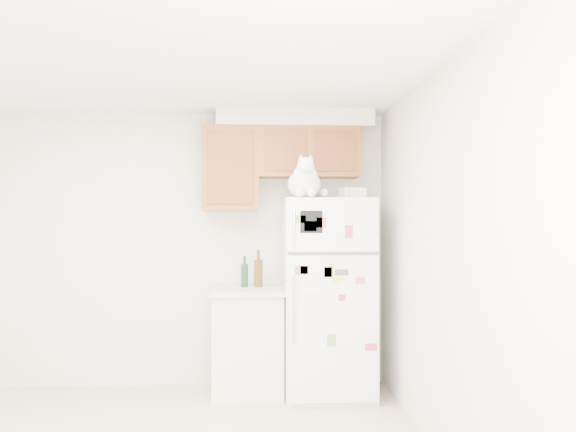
{
  "coord_description": "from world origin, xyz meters",
  "views": [
    {
      "loc": [
        0.7,
        -3.65,
        1.5
      ],
      "look_at": [
        1.0,
        1.55,
        1.55
      ],
      "focal_mm": 38.0,
      "sensor_mm": 36.0,
      "label": 1
    }
  ],
  "objects": [
    {
      "name": "base_counter",
      "position": [
        0.66,
        1.68,
        0.46
      ],
      "size": [
        0.64,
        0.64,
        0.92
      ],
      "color": "white",
      "rests_on": "ground_plane"
    },
    {
      "name": "bottle_green",
      "position": [
        0.62,
        1.8,
        1.06
      ],
      "size": [
        0.06,
        0.06,
        0.28
      ],
      "primitive_type": null,
      "color": "#19381E",
      "rests_on": "base_counter"
    },
    {
      "name": "bottle_amber",
      "position": [
        0.75,
        1.81,
        1.08
      ],
      "size": [
        0.08,
        0.08,
        0.33
      ],
      "primitive_type": null,
      "color": "#593814",
      "rests_on": "base_counter"
    },
    {
      "name": "room_shell",
      "position": [
        0.12,
        0.24,
        1.67
      ],
      "size": [
        3.84,
        4.04,
        2.52
      ],
      "color": "silver",
      "rests_on": "ground_plane"
    },
    {
      "name": "storage_box_front",
      "position": [
        1.59,
        1.58,
        1.74
      ],
      "size": [
        0.17,
        0.15,
        0.09
      ],
      "primitive_type": "cube",
      "rotation": [
        0.0,
        0.0,
        0.28
      ],
      "color": "white",
      "rests_on": "refrigerator"
    },
    {
      "name": "storage_box_back",
      "position": [
        1.56,
        1.66,
        1.75
      ],
      "size": [
        0.21,
        0.17,
        0.1
      ],
      "primitive_type": "cube",
      "rotation": [
        0.0,
        0.0,
        0.26
      ],
      "color": "white",
      "rests_on": "refrigerator"
    },
    {
      "name": "refrigerator",
      "position": [
        1.35,
        1.61,
        0.85
      ],
      "size": [
        0.76,
        0.78,
        1.7
      ],
      "color": "white",
      "rests_on": "ground_plane"
    },
    {
      "name": "cat",
      "position": [
        1.13,
        1.35,
        1.83
      ],
      "size": [
        0.34,
        0.5,
        0.35
      ],
      "color": "white",
      "rests_on": "refrigerator"
    }
  ]
}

